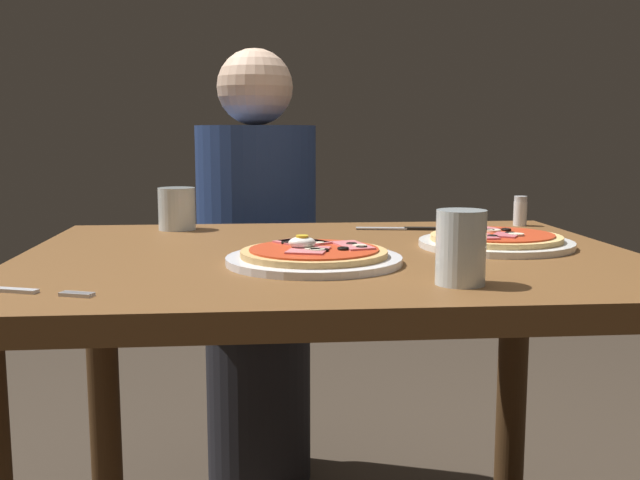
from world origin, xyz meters
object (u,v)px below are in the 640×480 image
object	(u,v)px
pizza_across_left	(495,241)
water_glass_near	(461,252)
fork	(30,291)
knife	(407,228)
pizza_foreground	(314,256)
water_glass_far	(177,212)
dining_table	(330,320)
salt_shaker	(520,211)
diner_person	(257,281)

from	to	relation	value
pizza_across_left	water_glass_near	size ratio (longest dim) A/B	2.72
fork	knife	xyz separation A→B (m)	(0.62, 0.59, 0.00)
pizza_foreground	fork	distance (m)	0.43
water_glass_far	knife	distance (m)	0.50
dining_table	knife	bearing A→B (deg)	55.13
pizza_foreground	salt_shaker	xyz separation A→B (m)	(0.50, 0.45, 0.02)
fork	pizza_across_left	bearing A→B (deg)	24.42
water_glass_far	knife	world-z (taller)	water_glass_far
pizza_across_left	water_glass_far	bearing A→B (deg)	153.51
dining_table	water_glass_far	distance (m)	0.48
dining_table	water_glass_near	world-z (taller)	water_glass_near
pizza_foreground	water_glass_near	xyz separation A→B (m)	(0.19, -0.18, 0.03)
water_glass_near	fork	distance (m)	0.58
water_glass_far	salt_shaker	xyz separation A→B (m)	(0.77, -0.00, -0.01)
dining_table	fork	world-z (taller)	fork
pizza_foreground	pizza_across_left	xyz separation A→B (m)	(0.35, 0.15, -0.00)
pizza_across_left	salt_shaker	distance (m)	0.34
diner_person	knife	bearing A→B (deg)	127.61
salt_shaker	water_glass_far	bearing A→B (deg)	179.96
pizza_across_left	diner_person	distance (m)	0.83
salt_shaker	pizza_foreground	bearing A→B (deg)	-138.38
fork	knife	world-z (taller)	knife
diner_person	water_glass_near	bearing A→B (deg)	105.39
pizza_foreground	diner_person	bearing A→B (deg)	96.10
water_glass_near	salt_shaker	world-z (taller)	water_glass_near
pizza_foreground	pizza_across_left	size ratio (longest dim) A/B	1.00
water_glass_near	salt_shaker	size ratio (longest dim) A/B	1.55
pizza_across_left	knife	size ratio (longest dim) A/B	1.44
knife	salt_shaker	xyz separation A→B (m)	(0.27, 0.05, 0.03)
dining_table	pizza_foreground	bearing A→B (deg)	-108.13
pizza_across_left	water_glass_far	distance (m)	0.68
pizza_across_left	diner_person	world-z (taller)	diner_person
pizza_foreground	fork	size ratio (longest dim) A/B	1.85
pizza_foreground	diner_person	size ratio (longest dim) A/B	0.24
salt_shaker	pizza_across_left	bearing A→B (deg)	-117.49
pizza_across_left	knife	distance (m)	0.28
dining_table	pizza_across_left	distance (m)	0.34
dining_table	fork	size ratio (longest dim) A/B	7.01
fork	dining_table	bearing A→B (deg)	35.35
pizza_across_left	salt_shaker	xyz separation A→B (m)	(0.16, 0.30, 0.02)
pizza_foreground	diner_person	xyz separation A→B (m)	(-0.09, 0.82, -0.20)
pizza_across_left	water_glass_near	distance (m)	0.37
pizza_foreground	pizza_across_left	bearing A→B (deg)	22.77
dining_table	knife	world-z (taller)	knife
water_glass_far	pizza_foreground	bearing A→B (deg)	-59.83
water_glass_far	diner_person	distance (m)	0.47
fork	salt_shaker	distance (m)	1.10
dining_table	water_glass_far	xyz separation A→B (m)	(-0.30, 0.34, 0.16)
pizza_foreground	salt_shaker	bearing A→B (deg)	41.62
dining_table	salt_shaker	world-z (taller)	salt_shaker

